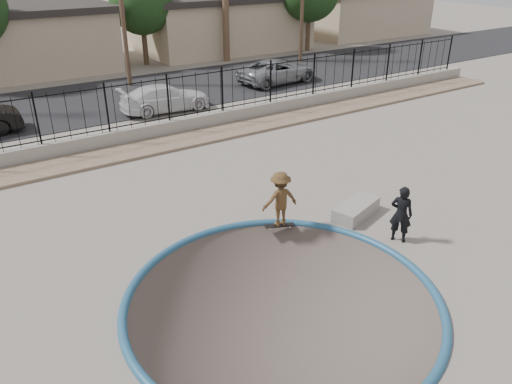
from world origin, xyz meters
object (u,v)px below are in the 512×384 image
Objects in this scene: skateboard at (280,225)px; car_c at (165,98)px; car_d at (277,71)px; skater at (280,202)px; videographer at (401,214)px; concrete_ledge at (356,210)px.

skateboard is 11.97m from car_c.
skateboard is 0.17× the size of car_d.
skater is at bearing 173.93° from car_c.
car_c is at bearing -31.15° from videographer.
videographer is at bearing 144.19° from skater.
car_c reaches higher than skateboard.
concrete_ledge is at bearing 7.24° from skateboard.
skater is 11.95m from car_c.
skater is at bearing 68.78° from skateboard.
car_d is (7.24, 15.65, -0.09)m from videographer.
car_d reaches higher than concrete_ledge.
car_d reaches higher than car_c.
skateboard is at bearing 12.08° from videographer.
videographer is at bearing 150.04° from car_d.
car_c is at bearing -89.47° from skater.
skateboard is 0.20× the size of car_c.
car_d is at bearing 78.57° from skateboard.
concrete_ledge is 0.34× the size of car_d.
videographer is 0.37× the size of car_c.
skater is 0.37× the size of car_c.
videographer is (2.21, -2.25, 0.72)m from skateboard.
videographer is (2.21, -2.25, 0.00)m from skater.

